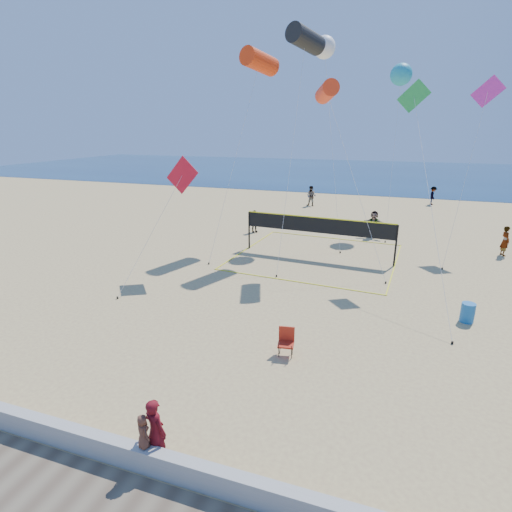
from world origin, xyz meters
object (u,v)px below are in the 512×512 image
(camp_chair, at_px, (286,340))
(volleyball_net, at_px, (318,230))
(woman, at_px, (156,431))
(trash_barrel, at_px, (468,313))

(camp_chair, relative_size, volleyball_net, 0.11)
(woman, height_order, camp_chair, woman)
(trash_barrel, bearing_deg, volleyball_net, 138.59)
(woman, bearing_deg, volleyball_net, -73.38)
(trash_barrel, bearing_deg, woman, -127.74)
(woman, xyz_separation_m, trash_barrel, (7.67, 9.91, -0.44))
(woman, relative_size, trash_barrel, 2.14)
(camp_chair, xyz_separation_m, trash_barrel, (6.07, 4.61, -0.16))
(woman, bearing_deg, trash_barrel, -109.17)
(camp_chair, height_order, volleyball_net, volleyball_net)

